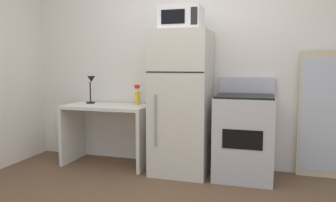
% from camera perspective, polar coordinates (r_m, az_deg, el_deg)
% --- Properties ---
extents(wall_back_white, '(5.00, 0.10, 2.60)m').
position_cam_1_polar(wall_back_white, '(4.07, 4.38, 7.09)').
color(wall_back_white, silver).
rests_on(wall_back_white, ground).
extents(desk, '(1.06, 0.55, 0.75)m').
position_cam_1_polar(desk, '(4.15, -10.51, -3.91)').
color(desk, silver).
rests_on(desk, ground).
extents(desk_lamp, '(0.14, 0.12, 0.35)m').
position_cam_1_polar(desk_lamp, '(4.29, -13.32, 2.76)').
color(desk_lamp, black).
rests_on(desk_lamp, desk).
extents(spray_bottle, '(0.06, 0.06, 0.25)m').
position_cam_1_polar(spray_bottle, '(4.08, -5.37, 0.73)').
color(spray_bottle, yellow).
rests_on(spray_bottle, desk).
extents(refrigerator, '(0.64, 0.64, 1.63)m').
position_cam_1_polar(refrigerator, '(3.73, 2.36, -0.32)').
color(refrigerator, beige).
rests_on(refrigerator, ground).
extents(microwave, '(0.46, 0.35, 0.26)m').
position_cam_1_polar(microwave, '(3.72, 2.35, 14.22)').
color(microwave, silver).
rests_on(microwave, refrigerator).
extents(oven_range, '(0.63, 0.61, 1.10)m').
position_cam_1_polar(oven_range, '(3.70, 13.16, -6.00)').
color(oven_range, '#B7B7BC').
rests_on(oven_range, ground).
extents(leaning_mirror, '(0.44, 0.03, 1.40)m').
position_cam_1_polar(leaning_mirror, '(3.95, 24.98, -2.21)').
color(leaning_mirror, '#C6B793').
rests_on(leaning_mirror, ground).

